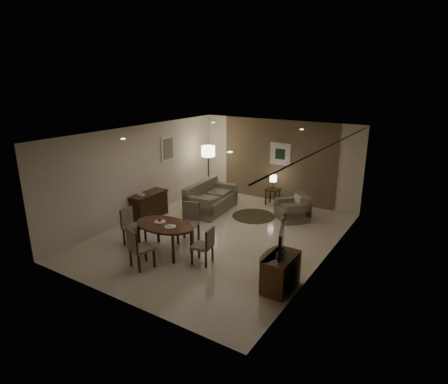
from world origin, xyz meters
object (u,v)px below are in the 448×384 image
Objects in this scene: tv_cabinet at (281,272)px; chair_far at (188,224)px; chair_left at (134,227)px; side_table at (273,197)px; armchair at (292,208)px; sofa at (211,197)px; floor_lamp at (208,172)px; chair_right at (202,246)px; console_desk at (149,205)px; chair_near at (142,248)px; dining_table at (165,238)px.

tv_cabinet is 2.96m from chair_far.
chair_left reaches higher than side_table.
chair_left is at bearing -84.73° from armchair.
sofa is 1.43m from floor_lamp.
chair_right reaches higher than side_table.
chair_far is at bearing -165.65° from sofa.
console_desk is 3.33m from chair_right.
chair_near is 1.00× the size of chair_left.
chair_near is (0.06, -0.83, 0.11)m from dining_table.
armchair is (0.67, 3.57, -0.06)m from chair_right.
floor_lamp is (-2.18, -0.52, 0.63)m from side_table.
chair_left is 2.01m from chair_right.
console_desk is 1.90m from sofa.
dining_table is 3.03m from sofa.
console_desk is 0.79× the size of dining_table.
chair_far is at bearing -20.43° from console_desk.
tv_cabinet is 1.70× the size of side_table.
chair_near is 1.58m from chair_far.
floor_lamp is (-0.84, 1.07, 0.46)m from sofa.
dining_table is 0.77m from chair_far.
tv_cabinet is at bearing -62.89° from side_table.
chair_left is at bearing -58.11° from console_desk.
tv_cabinet is at bearing -134.36° from sofa.
dining_table is 4.33m from floor_lamp.
dining_table is 0.84m from chair_near.
floor_lamp is (-2.59, 3.99, 0.47)m from chair_right.
dining_table is at bearing -38.06° from console_desk.
tv_cabinet is 0.50× the size of floor_lamp.
tv_cabinet is at bearing -29.43° from armchair.
chair_far is at bearing -59.00° from chair_left.
chair_near is (1.98, -2.33, 0.09)m from console_desk.
sofa reaches higher than tv_cabinet.
chair_left is at bearing -157.05° from chair_far.
side_table is at bearing 67.18° from chair_far.
chair_right is 4.53m from side_table.
console_desk is 3.97m from side_table.
chair_right is at bearing 179.44° from tv_cabinet.
sofa is at bearing -51.76° from floor_lamp.
console_desk is 2.44m from dining_table.
chair_far is 1.20m from chair_right.
chair_left is (-0.95, -0.06, 0.10)m from dining_table.
armchair is at bearing 45.67° from chair_far.
dining_table is 0.85× the size of floor_lamp.
chair_near is at bearing -49.67° from console_desk.
chair_far is 1.88× the size of side_table.
armchair is (3.65, 2.08, -0.01)m from console_desk.
sofa is 1.04× the size of floor_lamp.
chair_near is 1.75× the size of side_table.
armchair reaches higher than tv_cabinet.
armchair is at bearing -7.46° from floor_lamp.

